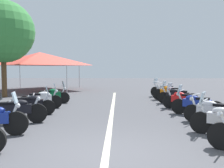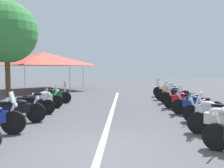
% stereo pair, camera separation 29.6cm
% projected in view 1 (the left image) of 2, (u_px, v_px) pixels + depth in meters
% --- Properties ---
extents(ground_plane, '(80.00, 80.00, 0.00)m').
position_uv_depth(ground_plane, '(106.00, 154.00, 5.39)').
color(ground_plane, '#4C4C51').
extents(lane_centre_stripe, '(18.08, 0.16, 0.01)m').
position_uv_depth(lane_centre_stripe, '(111.00, 116.00, 9.75)').
color(lane_centre_stripe, beige).
rests_on(lane_centre_stripe, ground_plane).
extents(motorcycle_left_row_2, '(0.86, 2.10, 1.01)m').
position_uv_depth(motorcycle_left_row_2, '(15.00, 110.00, 8.28)').
color(motorcycle_left_row_2, black).
rests_on(motorcycle_left_row_2, ground_plane).
extents(motorcycle_left_row_3, '(0.86, 1.96, 1.19)m').
position_uv_depth(motorcycle_left_row_3, '(30.00, 104.00, 9.76)').
color(motorcycle_left_row_3, black).
rests_on(motorcycle_left_row_3, ground_plane).
extents(motorcycle_left_row_4, '(0.79, 1.95, 1.20)m').
position_uv_depth(motorcycle_left_row_4, '(41.00, 99.00, 11.34)').
color(motorcycle_left_row_4, black).
rests_on(motorcycle_left_row_4, ground_plane).
extents(motorcycle_left_row_5, '(0.94, 1.95, 1.19)m').
position_uv_depth(motorcycle_left_row_5, '(51.00, 95.00, 12.88)').
color(motorcycle_left_row_5, black).
rests_on(motorcycle_left_row_5, ground_plane).
extents(motorcycle_right_row_2, '(1.43, 1.70, 0.99)m').
position_uv_depth(motorcycle_right_row_2, '(214.00, 112.00, 8.12)').
color(motorcycle_right_row_2, black).
rests_on(motorcycle_right_row_2, ground_plane).
extents(motorcycle_right_row_3, '(1.12, 1.85, 1.20)m').
position_uv_depth(motorcycle_right_row_3, '(196.00, 104.00, 9.75)').
color(motorcycle_right_row_3, black).
rests_on(motorcycle_right_row_3, ground_plane).
extents(motorcycle_right_row_4, '(1.31, 1.65, 1.19)m').
position_uv_depth(motorcycle_right_row_4, '(182.00, 100.00, 11.12)').
color(motorcycle_right_row_4, black).
rests_on(motorcycle_right_row_4, ground_plane).
extents(motorcycle_right_row_5, '(1.17, 1.90, 1.20)m').
position_uv_depth(motorcycle_right_row_5, '(177.00, 96.00, 12.73)').
color(motorcycle_right_row_5, black).
rests_on(motorcycle_right_row_5, ground_plane).
extents(motorcycle_right_row_6, '(1.09, 1.85, 1.01)m').
position_uv_depth(motorcycle_right_row_6, '(169.00, 93.00, 14.21)').
color(motorcycle_right_row_6, black).
rests_on(motorcycle_right_row_6, ground_plane).
extents(motorcycle_right_row_7, '(1.53, 1.75, 1.22)m').
position_uv_depth(motorcycle_right_row_7, '(165.00, 90.00, 15.68)').
color(motorcycle_right_row_7, black).
rests_on(motorcycle_right_row_7, ground_plane).
extents(roadside_tree_0, '(3.96, 3.96, 6.18)m').
position_uv_depth(roadside_tree_0, '(3.00, 32.00, 15.67)').
color(roadside_tree_0, brown).
rests_on(roadside_tree_0, ground_plane).
extents(event_tent, '(6.36, 6.36, 3.20)m').
position_uv_depth(event_tent, '(40.00, 59.00, 20.72)').
color(event_tent, '#E54C3F').
rests_on(event_tent, ground_plane).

